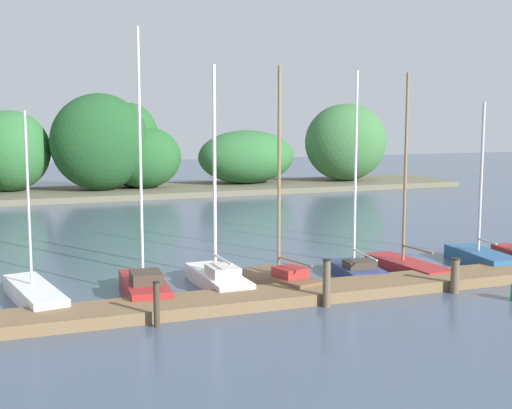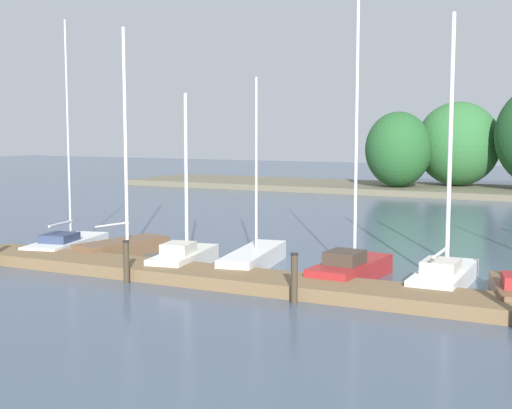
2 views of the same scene
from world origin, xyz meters
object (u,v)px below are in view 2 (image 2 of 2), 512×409
Objects in this scene: mooring_piling_1 at (126,262)px; mooring_piling_2 at (294,278)px; sailboat_5 at (445,272)px; sailboat_4 at (352,266)px; sailboat_2 at (185,256)px; sailboat_0 at (68,242)px; sailboat_3 at (255,257)px; sailboat_1 at (125,243)px.

mooring_piling_2 reaches higher than mooring_piling_1.
mooring_piling_2 is at bearing -1.00° from mooring_piling_1.
sailboat_4 is at bearing 96.79° from sailboat_5.
sailboat_2 is 5.58m from mooring_piling_2.
sailboat_0 reaches higher than sailboat_3.
sailboat_2 is 2.18m from sailboat_3.
sailboat_2 is at bearing 151.08° from mooring_piling_2.
sailboat_3 is (7.17, 0.38, 0.00)m from sailboat_0.
sailboat_2 is (3.02, -0.98, -0.05)m from sailboat_1.
sailboat_0 reaches higher than sailboat_2.
sailboat_1 reaches higher than mooring_piling_1.
mooring_piling_2 is at bearing -128.98° from sailboat_2.
sailboat_2 is at bearing -109.85° from sailboat_0.
sailboat_2 is 0.73× the size of sailboat_5.
sailboat_4 reaches higher than mooring_piling_2.
sailboat_3 is 4.79m from mooring_piling_2.
sailboat_5 is at bearing -78.80° from sailboat_4.
sailboat_5 is (7.76, 0.92, 0.05)m from sailboat_2.
mooring_piling_2 is (10.14, -3.37, 0.32)m from sailboat_0.
sailboat_1 is 1.30× the size of sailboat_3.
sailboat_3 is at bearing -71.08° from sailboat_2.
sailboat_3 is 0.70× the size of sailboat_4.
mooring_piling_2 is at bearing 140.86° from sailboat_5.
sailboat_0 is 2.27m from sailboat_1.
mooring_piling_2 is (4.88, -2.69, 0.28)m from sailboat_2.
sailboat_4 reaches higher than sailboat_5.
sailboat_0 is at bearing 93.46° from sailboat_4.
sailboat_5 reaches higher than sailboat_2.
sailboat_2 is at bearing 84.20° from mooring_piling_1.
sailboat_1 is at bearing 62.03° from sailboat_2.
sailboat_3 is 3.35m from sailboat_4.
sailboat_0 is 6.74× the size of mooring_piling_1.
sailboat_5 is at bearing -93.28° from sailboat_2.
sailboat_0 reaches higher than sailboat_5.
sailboat_0 is at bearing 72.69° from sailboat_2.
sailboat_4 is 1.14× the size of sailboat_5.
sailboat_0 is 6.34× the size of mooring_piling_2.
sailboat_4 is at bearing 84.00° from mooring_piling_2.
sailboat_0 reaches higher than sailboat_1.
sailboat_3 is at bearing -99.53° from sailboat_0.
sailboat_1 is (2.24, 0.31, 0.09)m from sailboat_0.
sailboat_4 is 2.56m from sailboat_5.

